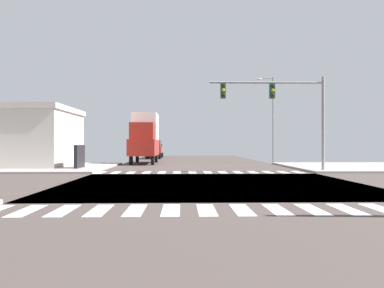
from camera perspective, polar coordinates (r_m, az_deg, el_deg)
ground at (r=18.36m, az=3.03°, el=-5.89°), size 90.00×90.00×0.05m
sidewalk_corner_ne at (r=33.53m, az=24.05°, el=-3.07°), size 12.00×12.00×0.14m
sidewalk_corner_nw at (r=32.39m, az=-22.45°, el=-3.17°), size 12.00×12.00×0.14m
crosswalk_near at (r=11.12m, az=4.75°, el=-9.59°), size 13.50×2.00×0.01m
crosswalk_far at (r=25.60m, az=1.17°, el=-4.16°), size 13.50×2.00×0.01m
traffic_signal_mast at (r=26.56m, az=12.52°, el=6.19°), size 7.71×0.55×6.34m
street_lamp at (r=40.15m, az=11.50°, el=4.61°), size 1.78×0.32×8.58m
suv_nearside_1 at (r=49.72m, az=-5.61°, el=-0.55°), size 1.96×4.60×2.34m
box_truck_farside_1 at (r=37.50m, az=-6.95°, el=1.07°), size 2.40×7.20×4.85m
sedan_queued_1 at (r=55.29m, az=-5.20°, el=-0.78°), size 1.80×4.30×1.88m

